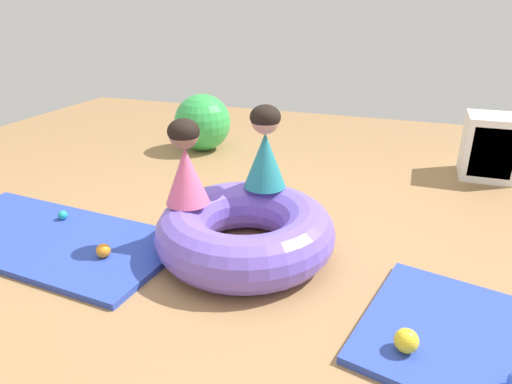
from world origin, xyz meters
The scene contains 10 objects.
ground_plane centered at (0.00, 0.00, 0.00)m, with size 8.00×8.00×0.00m, color #9E7549.
gym_mat_front centered at (-1.23, -0.23, 0.02)m, with size 1.79×0.82×0.04m, color #2D47B7.
inflatable_cushion centered at (0.07, 0.05, 0.16)m, with size 1.10×1.10×0.33m, color #7056D1.
child_in_teal centered at (0.07, 0.41, 0.59)m, with size 0.29×0.29×0.55m.
child_in_pink centered at (-0.29, 0.00, 0.58)m, with size 0.38×0.38×0.52m.
play_ball_teal centered at (-1.30, 0.00, 0.07)m, with size 0.07×0.07×0.07m, color teal.
play_ball_orange centered at (-0.71, -0.33, 0.08)m, with size 0.09×0.09×0.09m, color orange.
play_ball_yellow centered at (1.05, -0.55, 0.09)m, with size 0.11×0.11×0.11m, color yellow.
exercise_ball_large centered at (-1.13, 1.94, 0.30)m, with size 0.59×0.59×0.59m, color green.
storage_cube centered at (1.64, 2.03, 0.28)m, with size 0.44×0.44×0.56m.
Camera 1 is at (0.94, -2.24, 1.46)m, focal length 31.42 mm.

